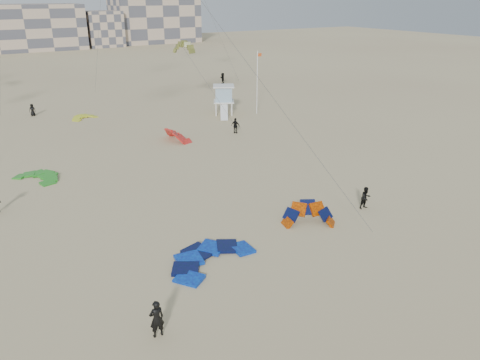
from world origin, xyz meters
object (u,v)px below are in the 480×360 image
kite_ground_orange (308,223)px  kitesurfer_main (157,319)px  kite_ground_blue (210,261)px  lifeguard_tower_near (224,100)px

kite_ground_orange → kitesurfer_main: bearing=-128.9°
kite_ground_blue → kite_ground_orange: bearing=-11.2°
kitesurfer_main → kite_ground_orange: bearing=-156.8°
kite_ground_blue → kite_ground_orange: size_ratio=1.51×
kitesurfer_main → lifeguard_tower_near: bearing=-122.4°
kitesurfer_main → lifeguard_tower_near: 42.29m
lifeguard_tower_near → kitesurfer_main: bearing=-95.1°
kite_ground_orange → kitesurfer_main: 14.03m
kite_ground_orange → lifeguard_tower_near: size_ratio=0.62×
kite_ground_blue → kitesurfer_main: kitesurfer_main is taller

